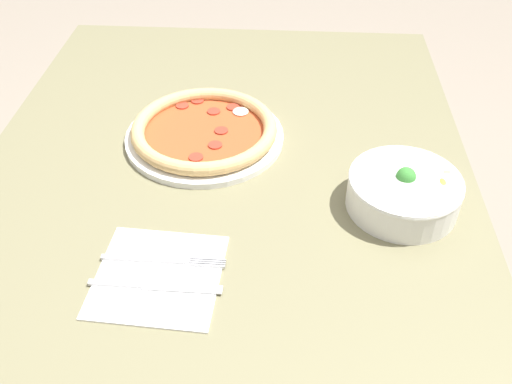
% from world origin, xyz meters
% --- Properties ---
extents(dining_table, '(1.25, 0.89, 0.74)m').
position_xyz_m(dining_table, '(0.00, 0.00, 0.64)').
color(dining_table, '#706B4C').
rests_on(dining_table, ground_plane).
extents(pizza, '(0.30, 0.30, 0.04)m').
position_xyz_m(pizza, '(-0.13, -0.05, 0.76)').
color(pizza, white).
rests_on(pizza, dining_table).
extents(bowl, '(0.18, 0.18, 0.08)m').
position_xyz_m(bowl, '(0.04, 0.31, 0.77)').
color(bowl, white).
rests_on(bowl, dining_table).
extents(napkin, '(0.19, 0.19, 0.00)m').
position_xyz_m(napkin, '(0.22, -0.07, 0.74)').
color(napkin, white).
rests_on(napkin, dining_table).
extents(fork, '(0.02, 0.18, 0.00)m').
position_xyz_m(fork, '(0.19, -0.07, 0.74)').
color(fork, silver).
rests_on(fork, napkin).
extents(knife, '(0.02, 0.19, 0.01)m').
position_xyz_m(knife, '(0.24, -0.08, 0.74)').
color(knife, silver).
rests_on(knife, napkin).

